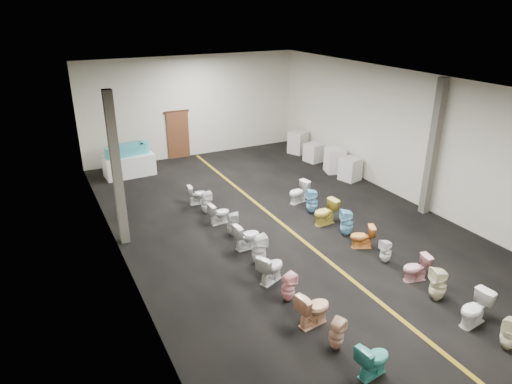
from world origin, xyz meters
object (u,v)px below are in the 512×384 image
Objects in this scene: bathtub at (128,150)px; toilet_right_3 at (416,268)px; toilet_left_0 at (373,359)px; toilet_left_7 at (233,224)px; toilet_right_4 at (386,251)px; toilet_left_5 at (259,250)px; toilet_left_6 at (247,236)px; toilet_right_1 at (475,309)px; toilet_left_1 at (336,335)px; toilet_left_4 at (271,268)px; appliance_crate_b at (335,160)px; appliance_crate_d at (298,142)px; toilet_right_6 at (347,223)px; toilet_left_3 at (288,287)px; toilet_left_9 at (206,202)px; toilet_right_7 at (325,212)px; toilet_left_8 at (219,213)px; toilet_right_5 at (362,237)px; toilet_right_2 at (438,284)px; toilet_right_8 at (312,201)px; display_table at (129,165)px; toilet_right_9 at (299,192)px; appliance_crate_c at (314,153)px; toilet_left_10 at (197,194)px; appliance_crate_a at (350,169)px; toilet_left_2 at (313,308)px; toilet_right_0 at (510,333)px.

toilet_right_3 is (4.78, -11.05, -0.72)m from bathtub.
toilet_left_0 reaches higher than toilet_right_3.
toilet_left_7 reaches higher than toilet_right_4.
bathtub is 2.14× the size of toilet_left_5.
toilet_left_6 is 0.99× the size of toilet_right_1.
toilet_left_4 is (-0.01, 2.77, 0.05)m from toilet_left_1.
appliance_crate_d reaches higher than appliance_crate_b.
toilet_right_6 is (-3.04, -7.73, -0.09)m from appliance_crate_d.
toilet_left_9 is at bearing -9.55° from toilet_left_3.
toilet_left_5 is at bearing -73.21° from toilet_right_7.
appliance_crate_d is 1.41× the size of toilet_left_0.
toilet_left_8 is (-6.17, -2.28, -0.16)m from appliance_crate_b.
toilet_right_5 is (2.99, -1.47, -0.05)m from toilet_left_6.
toilet_right_1 reaches higher than toilet_left_1.
toilet_right_4 is (0.06, 1.87, -0.09)m from toilet_right_2.
appliance_crate_d is at bearing 177.17° from toilet_right_6.
toilet_left_5 is 4.07m from toilet_right_3.
toilet_right_6 reaches higher than toilet_right_4.
toilet_right_2 is (-3.12, -11.35, -0.09)m from appliance_crate_d.
toilet_right_1 is 0.92× the size of toilet_right_8.
toilet_left_9 is 7.73m from toilet_right_2.
toilet_left_9 is (-0.10, 3.69, -0.05)m from toilet_left_5.
display_table is 10.42m from toilet_left_3.
toilet_right_4 is (3.06, -3.34, -0.03)m from toilet_left_7.
toilet_right_2 is 6.40m from toilet_right_9.
appliance_crate_d is 10.87m from toilet_left_4.
toilet_right_2 is at bearing -128.76° from toilet_left_7.
appliance_crate_c is at bearing -30.72° from toilet_left_7.
toilet_right_3 is at bearing -65.09° from toilet_left_0.
appliance_crate_c reaches higher than toilet_left_0.
toilet_left_6 is at bearing -130.73° from appliance_crate_d.
toilet_right_5 is (3.20, 1.23, -0.02)m from toilet_left_3.
appliance_crate_c is 0.98× the size of toilet_right_7.
toilet_left_10 is (-0.09, 1.78, 0.00)m from toilet_left_8.
appliance_crate_a reaches higher than toilet_left_3.
toilet_right_2 is at bearing -108.98° from toilet_left_2.
appliance_crate_b is 1.33× the size of toilet_left_9.
appliance_crate_a is at bearing 138.50° from toilet_right_0.
toilet_left_5 reaches higher than toilet_right_1.
toilet_left_3 is 4.57m from toilet_left_8.
toilet_left_5 is 1.83m from toilet_left_7.
toilet_right_5 is (2.97, 3.99, -0.02)m from toilet_left_0.
toilet_left_2 is at bearing -123.65° from appliance_crate_c.
toilet_left_0 is 6.42m from toilet_right_7.
appliance_crate_c is at bearing -90.00° from appliance_crate_d.
toilet_right_2 is 4.55m from toilet_right_7.
toilet_right_8 is (3.17, -1.62, 0.05)m from toilet_left_9.
toilet_left_9 is (-0.01, 6.47, -0.03)m from toilet_left_2.
toilet_left_9 is at bearing -154.96° from appliance_crate_c.
appliance_crate_c is at bearing -37.72° from toilet_left_5.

